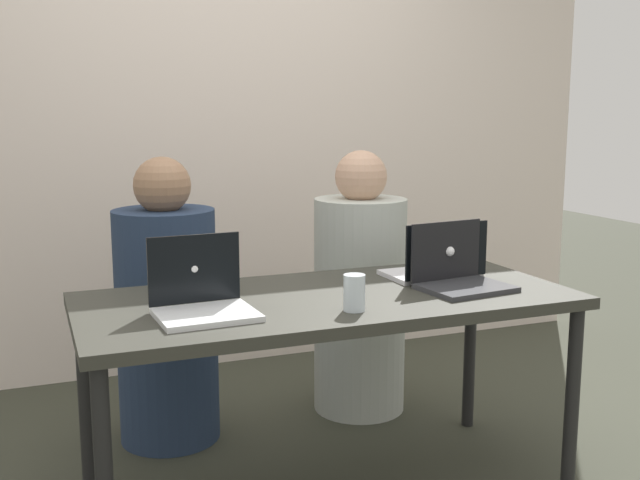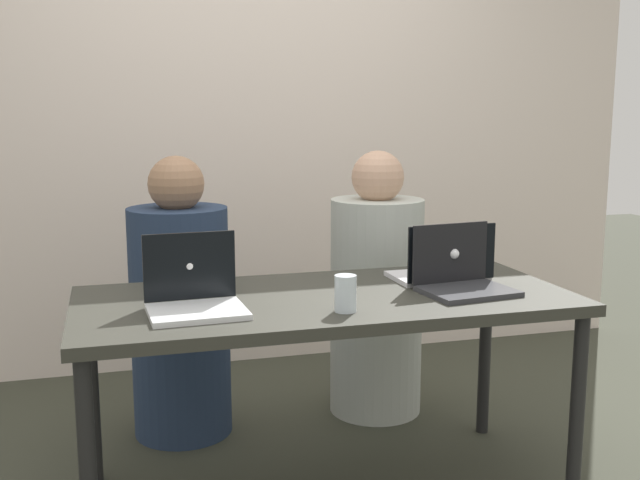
{
  "view_description": "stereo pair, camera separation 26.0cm",
  "coord_description": "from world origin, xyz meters",
  "px_view_note": "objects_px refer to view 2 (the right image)",
  "views": [
    {
      "loc": [
        -0.95,
        -2.31,
        1.36
      ],
      "look_at": [
        0.0,
        0.08,
        0.91
      ],
      "focal_mm": 42.0,
      "sensor_mm": 36.0,
      "label": 1
    },
    {
      "loc": [
        -0.7,
        -2.4,
        1.36
      ],
      "look_at": [
        0.0,
        0.08,
        0.91
      ],
      "focal_mm": 42.0,
      "sensor_mm": 36.0,
      "label": 2
    }
  ],
  "objects_px": {
    "laptop_front_left": "(194,295)",
    "laptop_front_right": "(461,277)",
    "person_on_left": "(180,313)",
    "water_glass_center": "(346,296)",
    "person_on_right": "(376,298)",
    "laptop_back_right": "(442,268)"
  },
  "relations": [
    {
      "from": "laptop_front_left",
      "to": "laptop_front_right",
      "type": "height_order",
      "value": "laptop_front_left"
    },
    {
      "from": "person_on_left",
      "to": "laptop_front_right",
      "type": "relative_size",
      "value": 3.58
    },
    {
      "from": "laptop_front_right",
      "to": "water_glass_center",
      "type": "height_order",
      "value": "laptop_front_right"
    },
    {
      "from": "person_on_right",
      "to": "laptop_front_right",
      "type": "xyz_separation_m",
      "value": [
        0.04,
        -0.76,
        0.26
      ]
    },
    {
      "from": "laptop_front_left",
      "to": "laptop_back_right",
      "type": "height_order",
      "value": "laptop_front_left"
    },
    {
      "from": "person_on_right",
      "to": "laptop_front_right",
      "type": "bearing_deg",
      "value": 103.24
    },
    {
      "from": "person_on_left",
      "to": "person_on_right",
      "type": "relative_size",
      "value": 0.99
    },
    {
      "from": "person_on_left",
      "to": "water_glass_center",
      "type": "relative_size",
      "value": 10.12
    },
    {
      "from": "person_on_left",
      "to": "water_glass_center",
      "type": "xyz_separation_m",
      "value": [
        0.44,
        -0.9,
        0.26
      ]
    },
    {
      "from": "person_on_left",
      "to": "laptop_front_left",
      "type": "height_order",
      "value": "person_on_left"
    },
    {
      "from": "person_on_right",
      "to": "laptop_front_right",
      "type": "distance_m",
      "value": 0.8
    },
    {
      "from": "person_on_right",
      "to": "laptop_front_left",
      "type": "distance_m",
      "value": 1.2
    },
    {
      "from": "person_on_left",
      "to": "laptop_back_right",
      "type": "height_order",
      "value": "person_on_left"
    },
    {
      "from": "laptop_front_left",
      "to": "laptop_back_right",
      "type": "relative_size",
      "value": 0.89
    },
    {
      "from": "laptop_back_right",
      "to": "laptop_front_right",
      "type": "xyz_separation_m",
      "value": [
        -0.0,
        -0.17,
        0.0
      ]
    },
    {
      "from": "person_on_left",
      "to": "water_glass_center",
      "type": "height_order",
      "value": "person_on_left"
    },
    {
      "from": "water_glass_center",
      "to": "person_on_left",
      "type": "bearing_deg",
      "value": 115.81
    },
    {
      "from": "person_on_right",
      "to": "laptop_back_right",
      "type": "height_order",
      "value": "person_on_right"
    },
    {
      "from": "person_on_right",
      "to": "laptop_front_right",
      "type": "height_order",
      "value": "person_on_right"
    },
    {
      "from": "laptop_front_right",
      "to": "person_on_left",
      "type": "bearing_deg",
      "value": 133.12
    },
    {
      "from": "laptop_front_left",
      "to": "person_on_left",
      "type": "bearing_deg",
      "value": 85.69
    },
    {
      "from": "person_on_left",
      "to": "person_on_right",
      "type": "distance_m",
      "value": 0.87
    }
  ]
}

